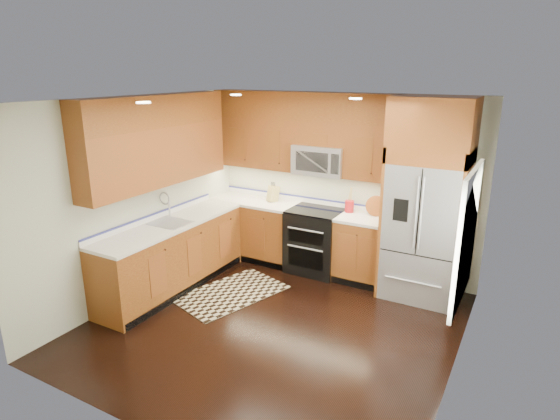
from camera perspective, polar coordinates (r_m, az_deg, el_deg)
The scene contains 16 objects.
ground at distance 5.70m, azimuth -0.80°, elevation -13.84°, with size 4.00×4.00×0.00m, color black.
wall_back at distance 6.90m, azimuth 7.49°, elevation 3.22°, with size 4.00×0.02×2.60m, color beige.
wall_left at distance 6.36m, azimuth -16.67°, elevation 1.48°, with size 0.02×4.00×2.60m, color beige.
wall_right at distance 4.56m, azimuth 21.57°, elevation -5.05°, with size 0.02×4.00×2.60m, color beige.
window at distance 4.71m, azimuth 21.78°, elevation -3.06°, with size 0.04×1.10×1.30m.
base_cabinets at distance 6.79m, azimuth -6.06°, elevation -4.49°, with size 2.85×3.00×0.90m.
countertop at distance 6.64m, azimuth -4.61°, elevation -0.62°, with size 2.86×3.01×0.04m.
upper_cabinets at distance 6.50m, azimuth -4.93°, elevation 8.97°, with size 2.85×3.00×1.15m.
range at distance 6.94m, azimuth 4.29°, elevation -3.77°, with size 0.76×0.67×0.95m.
microwave at distance 6.73m, azimuth 4.98°, elevation 6.10°, with size 0.76×0.40×0.42m.
refrigerator at distance 6.19m, azimuth 17.40°, elevation 1.05°, with size 0.98×0.75×2.60m.
sink_faucet at distance 6.42m, azimuth -13.34°, elevation -0.99°, with size 0.54×0.44×0.37m.
rug at distance 6.45m, azimuth -5.99°, elevation -10.01°, with size 0.86×1.43×0.01m, color black.
knife_block at distance 7.21m, azimuth -0.85°, elevation 2.03°, with size 0.16×0.18×0.31m.
utensil_crock at distance 6.73m, azimuth 8.47°, elevation 0.77°, with size 0.14×0.14×0.36m.
cutting_board at distance 6.66m, azimuth 11.57°, elevation -0.61°, with size 0.29×0.29×0.02m, color brown.
Camera 1 is at (2.46, -4.24, 2.91)m, focal length 30.00 mm.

